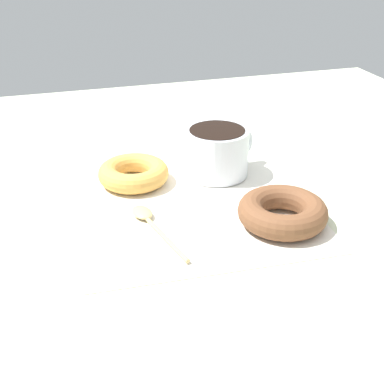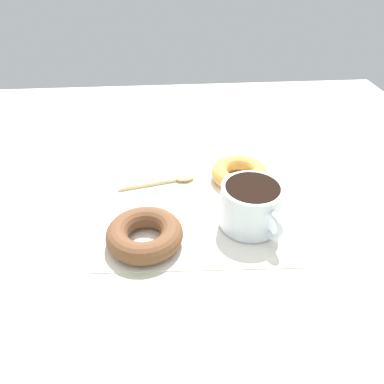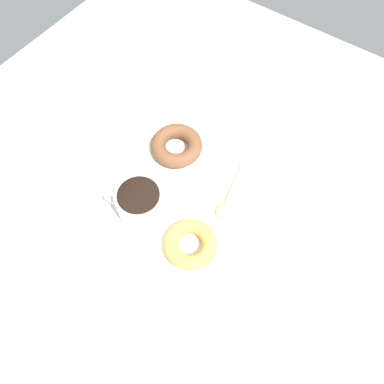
{
  "view_description": "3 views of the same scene",
  "coord_description": "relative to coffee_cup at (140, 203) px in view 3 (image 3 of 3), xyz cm",
  "views": [
    {
      "loc": [
        -58.06,
        19.79,
        34.7
      ],
      "look_at": [
        1.65,
        1.85,
        2.3
      ],
      "focal_mm": 50.0,
      "sensor_mm": 36.0,
      "label": 1
    },
    {
      "loc": [
        -2.36,
        -48.52,
        38.34
      ],
      "look_at": [
        1.65,
        1.85,
        2.3
      ],
      "focal_mm": 35.0,
      "sensor_mm": 36.0,
      "label": 2
    },
    {
      "loc": [
        30.87,
        22.41,
        68.72
      ],
      "look_at": [
        1.65,
        1.85,
        2.3
      ],
      "focal_mm": 35.0,
      "sensor_mm": 36.0,
      "label": 3
    }
  ],
  "objects": [
    {
      "name": "ground_plane",
      "position": [
        -10.14,
        4.61,
        -4.93
      ],
      "size": [
        120.0,
        120.0,
        2.0
      ],
      "primitive_type": "cube",
      "color": "beige"
    },
    {
      "name": "napkin",
      "position": [
        -8.49,
        6.46,
        -3.78
      ],
      "size": [
        32.04,
        32.04,
        0.3
      ],
      "primitive_type": "cube",
      "rotation": [
        0.0,
        0.0,
        -0.04
      ],
      "color": "white",
      "rests_on": "ground_plane"
    },
    {
      "name": "coffee_cup",
      "position": [
        0.0,
        0.0,
        0.0
      ],
      "size": [
        9.3,
        11.62,
        6.98
      ],
      "color": "silver",
      "rests_on": "napkin"
    },
    {
      "name": "donut_near_cup",
      "position": [
        -16.13,
        -3.0,
        -2.01
      ],
      "size": [
        11.24,
        11.24,
        3.24
      ],
      "primitive_type": "torus",
      "color": "brown",
      "rests_on": "napkin"
    },
    {
      "name": "donut_far",
      "position": [
        0.64,
        12.5,
        -2.19
      ],
      "size": [
        10.17,
        10.17,
        2.88
      ],
      "primitive_type": "torus",
      "color": "gold",
      "rests_on": "napkin"
    },
    {
      "name": "spoon",
      "position": [
        -11.27,
        12.94,
        -3.24
      ],
      "size": [
        14.02,
        4.51,
        0.9
      ],
      "color": "#D8B772",
      "rests_on": "napkin"
    }
  ]
}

